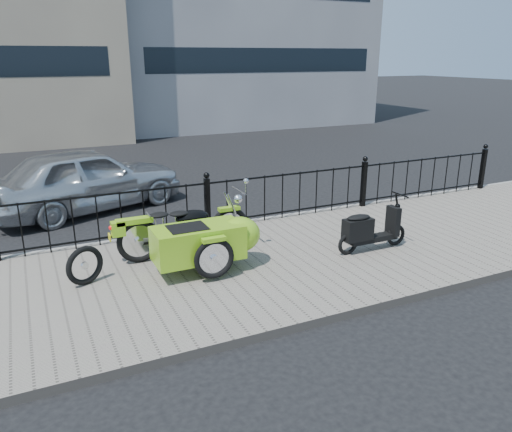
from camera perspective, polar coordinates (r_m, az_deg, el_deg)
name	(u,v)px	position (r m, az deg, el deg)	size (l,w,h in m)	color
ground	(236,260)	(8.21, -2.34, -5.00)	(120.00, 120.00, 0.00)	black
sidewalk	(248,267)	(7.76, -0.89, -5.89)	(30.00, 3.80, 0.12)	slate
curb	(206,230)	(9.44, -5.77, -1.57)	(30.00, 0.10, 0.12)	gray
iron_fence	(207,205)	(9.16, -5.57, 1.28)	(14.11, 0.11, 1.08)	black
motorcycle_sidecar	(206,237)	(7.50, -5.71, -2.45)	(2.28, 1.48, 0.98)	black
scooter	(369,230)	(8.34, 12.74, -1.60)	(1.34, 0.39, 0.91)	black
spare_tire	(85,266)	(7.37, -18.98, -5.37)	(0.57, 0.57, 0.08)	black
sedan_car	(86,179)	(11.21, -18.81, 4.04)	(1.63, 4.05, 1.38)	silver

